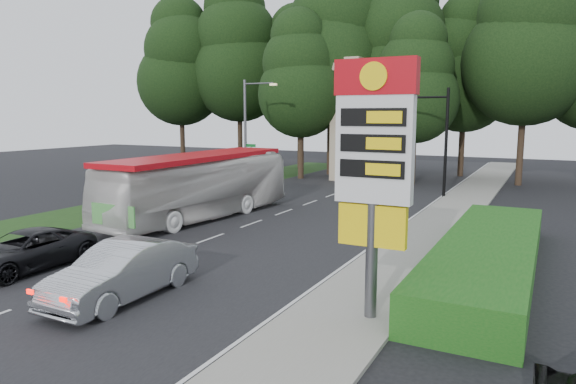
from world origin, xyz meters
The scene contains 21 objects.
ground centered at (0.00, 0.00, 0.00)m, with size 120.00×120.00×0.00m, color black.
road_surface centered at (0.00, 12.00, 0.01)m, with size 14.00×80.00×0.02m, color black.
sidewalk_right centered at (8.50, 12.00, 0.06)m, with size 3.00×80.00×0.12m, color gray.
grass_verge_left centered at (-9.50, 18.00, 0.01)m, with size 5.00×50.00×0.02m, color #193814.
hedge centered at (11.50, 8.00, 0.60)m, with size 3.00×14.00×1.20m, color #175316.
gas_station_pylon centered at (9.20, 1.99, 4.45)m, with size 2.10×0.45×6.85m.
traffic_signal_mast centered at (5.68, 24.00, 4.67)m, with size 6.10×0.35×7.20m.
streetlight_signs centered at (-6.99, 22.01, 4.44)m, with size 2.75×0.98×8.00m.
monument centered at (-2.00, 30.00, 5.10)m, with size 3.00×3.00×10.05m.
tree_far_west centered at (-22.00, 33.00, 10.68)m, with size 8.96×8.96×17.60m.
tree_west_mid centered at (-16.00, 35.00, 11.69)m, with size 9.80×9.80×19.25m.
tree_west_near centered at (-10.00, 37.00, 10.02)m, with size 8.40×8.40×16.50m.
tree_center_left centered at (-5.00, 33.00, 12.02)m, with size 10.08×10.08×19.80m.
tree_center_right centered at (1.00, 35.00, 11.02)m, with size 9.24×9.24×18.15m.
tree_east_near centered at (6.00, 37.00, 9.68)m, with size 8.12×8.12×15.95m.
tree_east_mid centered at (11.00, 33.00, 11.35)m, with size 9.52×9.52×18.70m.
tree_monument_left centered at (-6.00, 29.00, 8.68)m, with size 7.28×7.28×14.30m.
tree_monument_right centered at (3.50, 29.50, 8.01)m, with size 6.72×6.72×13.20m.
transit_bus centered at (-3.20, 10.96, 1.71)m, with size 2.87×12.25×3.41m, color silver.
sedan_silver centered at (2.10, 0.20, 0.84)m, with size 1.78×5.11×1.68m, color #B9BCC1.
suv_charcoal centered at (-3.13, 0.72, 0.69)m, with size 2.30×5.00×1.39m, color black.
Camera 1 is at (13.25, -10.64, 5.46)m, focal length 32.00 mm.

